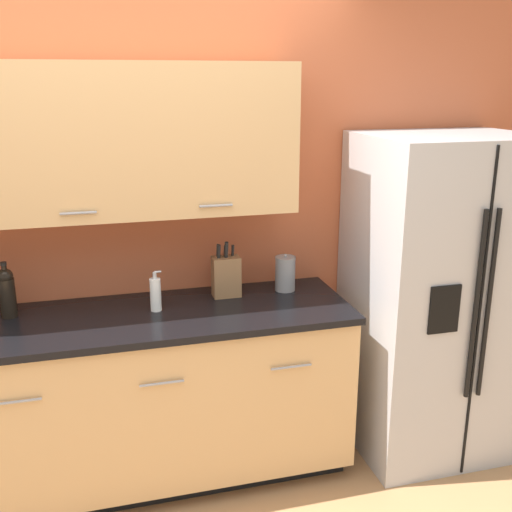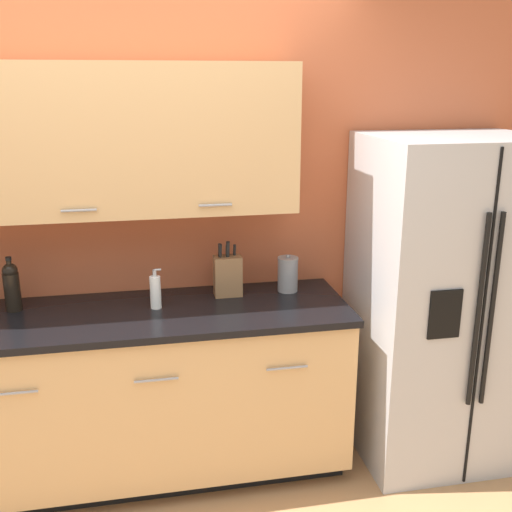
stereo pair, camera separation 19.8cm
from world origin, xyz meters
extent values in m
cube|color=#BC5B38|center=(0.00, 1.03, 1.30)|extent=(10.00, 0.05, 2.60)
cube|color=tan|center=(-0.16, 0.85, 1.74)|extent=(2.10, 0.32, 0.72)
cylinder|color=#99999E|center=(-0.16, 0.68, 1.44)|extent=(0.16, 0.01, 0.01)
cylinder|color=#99999E|center=(0.47, 0.68, 1.44)|extent=(0.16, 0.01, 0.01)
cube|color=black|center=(-0.16, 0.73, 0.04)|extent=(2.51, 0.54, 0.09)
cube|color=tan|center=(-0.16, 0.69, 0.49)|extent=(2.55, 0.62, 0.80)
cube|color=black|center=(-0.16, 0.68, 0.90)|extent=(2.57, 0.64, 0.03)
cylinder|color=#99999E|center=(-0.47, 0.37, 0.71)|extent=(0.20, 0.01, 0.01)
cylinder|color=#99999E|center=(0.14, 0.37, 0.71)|extent=(0.20, 0.01, 0.01)
cylinder|color=#99999E|center=(0.76, 0.37, 0.71)|extent=(0.20, 0.01, 0.01)
cube|color=#B2B2B5|center=(1.68, 0.63, 0.88)|extent=(0.88, 0.73, 1.75)
cube|color=black|center=(1.68, 0.27, 0.88)|extent=(0.01, 0.01, 1.72)
cylinder|color=black|center=(1.65, 0.25, 0.96)|extent=(0.02, 0.02, 0.96)
cylinder|color=black|center=(1.72, 0.25, 0.96)|extent=(0.02, 0.02, 0.96)
cube|color=black|center=(1.49, 0.26, 0.96)|extent=(0.16, 0.01, 0.24)
cube|color=olive|center=(0.55, 0.83, 1.03)|extent=(0.14, 0.09, 0.21)
cylinder|color=black|center=(0.51, 0.84, 1.17)|extent=(0.01, 0.03, 0.07)
cylinder|color=black|center=(0.51, 0.82, 1.17)|extent=(0.02, 0.03, 0.08)
cylinder|color=black|center=(0.55, 0.84, 1.16)|extent=(0.02, 0.03, 0.06)
cylinder|color=black|center=(0.55, 0.82, 1.18)|extent=(0.02, 0.04, 0.09)
cylinder|color=black|center=(0.59, 0.84, 1.16)|extent=(0.01, 0.03, 0.06)
cylinder|color=black|center=(-0.52, 0.82, 1.02)|extent=(0.08, 0.08, 0.19)
sphere|color=black|center=(-0.52, 0.82, 1.13)|extent=(0.07, 0.07, 0.07)
cylinder|color=black|center=(-0.52, 0.82, 1.15)|extent=(0.02, 0.02, 0.07)
cylinder|color=black|center=(-0.52, 0.82, 1.19)|extent=(0.03, 0.03, 0.02)
cylinder|color=white|center=(0.17, 0.72, 1.00)|extent=(0.05, 0.05, 0.16)
cylinder|color=#B2B2B5|center=(0.17, 0.72, 1.10)|extent=(0.02, 0.02, 0.04)
cylinder|color=#B2B2B5|center=(0.18, 0.72, 1.12)|extent=(0.03, 0.01, 0.01)
cylinder|color=gray|center=(0.87, 0.84, 1.01)|extent=(0.11, 0.11, 0.18)
cylinder|color=gray|center=(0.87, 0.84, 1.10)|extent=(0.11, 0.11, 0.01)
sphere|color=gray|center=(0.87, 0.84, 1.11)|extent=(0.02, 0.02, 0.02)
camera|label=1|loc=(-0.08, -2.07, 2.02)|focal=42.00mm
camera|label=2|loc=(0.12, -2.12, 2.02)|focal=42.00mm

